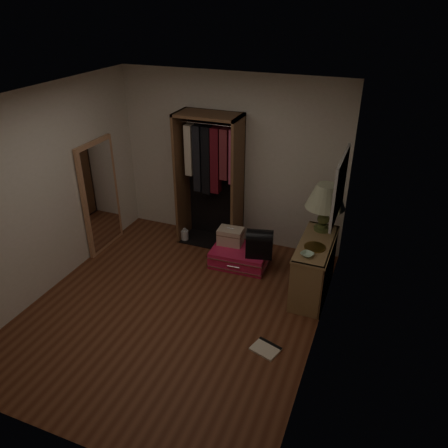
{
  "coord_description": "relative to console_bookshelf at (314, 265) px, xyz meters",
  "views": [
    {
      "loc": [
        2.19,
        -3.85,
        3.54
      ],
      "look_at": [
        0.3,
        0.95,
        0.8
      ],
      "focal_mm": 35.0,
      "sensor_mm": 36.0,
      "label": 1
    }
  ],
  "objects": [
    {
      "name": "ceramic_bowl",
      "position": [
        -0.05,
        -0.4,
        0.38
      ],
      "size": [
        0.2,
        0.2,
        0.04
      ],
      "primitive_type": "imported",
      "rotation": [
        0.0,
        0.0,
        -0.37
      ],
      "color": "#B3D7B8",
      "rests_on": "console_bookshelf"
    },
    {
      "name": "room_walls",
      "position": [
        -1.46,
        -1.0,
        1.11
      ],
      "size": [
        3.52,
        4.02,
        2.6
      ],
      "color": "silver",
      "rests_on": "ground"
    },
    {
      "name": "white_jug",
      "position": [
        -2.17,
        0.55,
        -0.3
      ],
      "size": [
        0.15,
        0.15,
        0.21
      ],
      "rotation": [
        0.0,
        0.0,
        0.25
      ],
      "color": "silver",
      "rests_on": "ground"
    },
    {
      "name": "floor_mirror",
      "position": [
        -3.24,
        -0.05,
        0.46
      ],
      "size": [
        0.06,
        0.8,
        1.7
      ],
      "color": "tan",
      "rests_on": "ground"
    },
    {
      "name": "black_bag",
      "position": [
        -0.81,
        0.17,
        0.07
      ],
      "size": [
        0.41,
        0.32,
        0.4
      ],
      "rotation": [
        0.0,
        0.0,
        0.23
      ],
      "color": "black",
      "rests_on": "pink_suitcase"
    },
    {
      "name": "train_case",
      "position": [
        -1.3,
        0.33,
        -0.01
      ],
      "size": [
        0.38,
        0.27,
        0.26
      ],
      "rotation": [
        0.0,
        0.0,
        0.06
      ],
      "color": "#C7B298",
      "rests_on": "pink_suitcase"
    },
    {
      "name": "floor_book",
      "position": [
        -0.25,
        -1.31,
        -0.38
      ],
      "size": [
        0.35,
        0.31,
        0.03
      ],
      "rotation": [
        0.0,
        0.0,
        -0.3
      ],
      "color": "#F2E6CB",
      "rests_on": "ground"
    },
    {
      "name": "ground",
      "position": [
        -1.54,
        -1.05,
        -0.39
      ],
      "size": [
        4.0,
        4.0,
        0.0
      ],
      "primitive_type": "plane",
      "color": "#5C2D1A",
      "rests_on": "ground"
    },
    {
      "name": "table_lamp",
      "position": [
        0.0,
        0.32,
        0.83
      ],
      "size": [
        0.67,
        0.67,
        0.65
      ],
      "rotation": [
        0.0,
        0.0,
        -0.37
      ],
      "color": "#4B582B",
      "rests_on": "console_bookshelf"
    },
    {
      "name": "open_wardrobe",
      "position": [
        -1.77,
        0.73,
        0.82
      ],
      "size": [
        0.95,
        0.5,
        2.05
      ],
      "color": "brown",
      "rests_on": "ground"
    },
    {
      "name": "console_bookshelf",
      "position": [
        0.0,
        0.0,
        0.0
      ],
      "size": [
        0.42,
        1.12,
        0.75
      ],
      "color": "olive",
      "rests_on": "ground"
    },
    {
      "name": "brass_tray",
      "position": [
        0.0,
        -0.18,
        0.37
      ],
      "size": [
        0.31,
        0.31,
        0.02
      ],
      "rotation": [
        0.0,
        0.0,
        0.17
      ],
      "color": "olive",
      "rests_on": "console_bookshelf"
    },
    {
      "name": "pink_suitcase",
      "position": [
        -1.12,
        0.23,
        -0.26
      ],
      "size": [
        0.85,
        0.63,
        0.25
      ],
      "rotation": [
        0.0,
        0.0,
        0.04
      ],
      "color": "#D61A49",
      "rests_on": "ground"
    }
  ]
}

